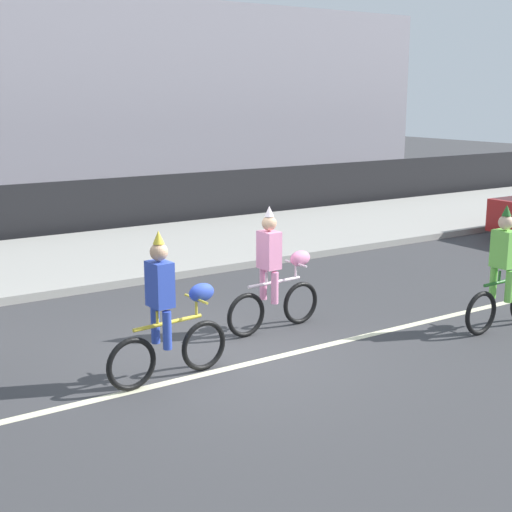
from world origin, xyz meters
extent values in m
plane|color=#38383A|center=(0.00, 0.00, 0.00)|extent=(80.00, 80.00, 0.00)
cube|color=beige|center=(0.00, -0.50, 0.00)|extent=(36.00, 0.14, 0.01)
cube|color=#9E9B93|center=(0.00, 6.50, 0.07)|extent=(60.00, 5.00, 0.15)
cube|color=black|center=(0.00, 9.40, 0.70)|extent=(40.00, 0.08, 1.40)
cube|color=#99939E|center=(3.13, 18.00, 3.31)|extent=(28.00, 8.00, 6.63)
torus|color=black|center=(-0.49, -0.37, 0.33)|extent=(0.67, 0.13, 0.67)
torus|color=black|center=(-1.53, -0.47, 0.33)|extent=(0.67, 0.13, 0.67)
cylinder|color=gold|center=(-1.01, -0.42, 0.75)|extent=(0.97, 0.14, 0.05)
cylinder|color=gold|center=(-1.16, -0.43, 0.84)|extent=(0.04, 0.04, 0.18)
cylinder|color=gold|center=(-0.59, -0.38, 0.86)|extent=(0.04, 0.04, 0.23)
cylinder|color=gold|center=(-0.59, -0.38, 0.98)|extent=(0.08, 0.50, 0.03)
ellipsoid|color=#2D47B2|center=(-0.51, -0.37, 1.05)|extent=(0.38, 0.23, 0.24)
cube|color=#2D47B2|center=(-1.11, -0.42, 1.26)|extent=(0.27, 0.34, 0.56)
sphere|color=tan|center=(-1.11, -0.42, 1.66)|extent=(0.22, 0.22, 0.22)
cone|color=gold|center=(-1.11, -0.42, 1.84)|extent=(0.14, 0.14, 0.16)
cylinder|color=#2D47B2|center=(-1.10, -0.56, 0.71)|extent=(0.11, 0.11, 0.48)
cylinder|color=#2D47B2|center=(-1.12, -0.29, 0.71)|extent=(0.11, 0.11, 0.48)
torus|color=black|center=(1.72, 0.51, 0.33)|extent=(0.67, 0.11, 0.67)
torus|color=black|center=(0.67, 0.44, 0.33)|extent=(0.67, 0.11, 0.67)
cylinder|color=silver|center=(1.19, 0.48, 0.75)|extent=(0.97, 0.11, 0.05)
cylinder|color=silver|center=(1.04, 0.47, 0.84)|extent=(0.04, 0.04, 0.18)
cylinder|color=silver|center=(1.61, 0.51, 0.86)|extent=(0.04, 0.04, 0.23)
cylinder|color=silver|center=(1.61, 0.51, 0.98)|extent=(0.07, 0.50, 0.03)
ellipsoid|color=pink|center=(1.69, 0.51, 1.05)|extent=(0.37, 0.22, 0.24)
cube|color=pink|center=(1.09, 0.47, 1.26)|extent=(0.26, 0.34, 0.56)
sphere|color=tan|center=(1.09, 0.47, 1.66)|extent=(0.22, 0.22, 0.22)
cone|color=silver|center=(1.09, 0.47, 1.84)|extent=(0.14, 0.14, 0.16)
cylinder|color=pink|center=(1.10, 0.33, 0.71)|extent=(0.11, 0.11, 0.48)
cylinder|color=pink|center=(1.08, 0.61, 0.71)|extent=(0.11, 0.11, 0.48)
torus|color=black|center=(3.64, -1.38, 0.33)|extent=(0.67, 0.09, 0.67)
cylinder|color=#266626|center=(4.17, -1.37, 0.75)|extent=(0.97, 0.08, 0.05)
cylinder|color=#266626|center=(4.02, -1.37, 0.84)|extent=(0.04, 0.04, 0.18)
cube|color=#72CC4C|center=(4.07, -1.37, 1.26)|extent=(0.25, 0.33, 0.56)
sphere|color=beige|center=(4.07, -1.37, 1.66)|extent=(0.22, 0.22, 0.22)
cone|color=#266626|center=(4.07, -1.37, 1.84)|extent=(0.14, 0.14, 0.16)
cylinder|color=#72CC4C|center=(4.07, -1.51, 0.71)|extent=(0.11, 0.11, 0.48)
cylinder|color=#72CC4C|center=(4.06, -1.23, 0.71)|extent=(0.11, 0.11, 0.48)
cylinder|color=black|center=(10.38, 3.47, 0.30)|extent=(0.60, 0.20, 0.60)
camera|label=1|loc=(-4.66, -8.05, 3.50)|focal=50.00mm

